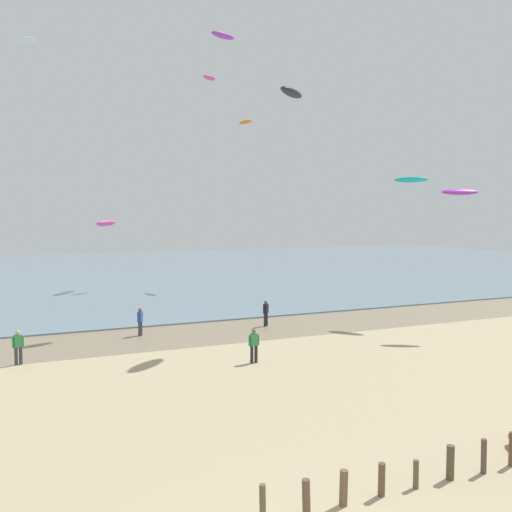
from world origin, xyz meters
name	(u,v)px	position (x,y,z in m)	size (l,w,h in m)	color
wet_sand_strip	(124,340)	(0.00, 23.42, 0.00)	(120.00, 6.56, 0.01)	#84755B
sea	(66,274)	(0.00, 61.70, 0.05)	(160.00, 70.00, 0.10)	slate
person_nearest_camera	(18,346)	(-5.72, 20.15, 0.92)	(0.55, 0.31, 1.71)	#383842
person_mid_beach	(254,345)	(4.99, 15.88, 0.92)	(0.57, 0.24, 1.71)	#232328
person_by_waterline	(266,312)	(9.28, 23.93, 0.92)	(0.48, 0.39, 1.71)	#232328
person_left_flank	(140,321)	(1.11, 24.30, 0.92)	(0.39, 0.48, 1.71)	#383842
kite_aloft_0	(209,78)	(13.62, 47.91, 21.57)	(2.00, 0.64, 0.32)	#E54C99
kite_aloft_1	(291,92)	(9.28, 20.38, 14.38)	(2.80, 0.90, 0.45)	black
kite_aloft_4	(460,192)	(19.52, 17.64, 8.71)	(2.23, 0.71, 0.36)	purple
kite_aloft_5	(223,35)	(7.85, 27.98, 19.57)	(2.08, 0.67, 0.33)	purple
kite_aloft_8	(246,122)	(16.08, 43.90, 16.57)	(2.24, 0.72, 0.36)	orange
kite_aloft_9	(22,41)	(-4.57, 42.19, 21.65)	(2.63, 0.84, 0.42)	white
kite_aloft_10	(411,180)	(19.19, 21.89, 9.68)	(2.30, 0.74, 0.37)	#19B2B7
kite_aloft_11	(106,223)	(2.43, 45.76, 6.47)	(3.45, 1.11, 0.55)	#E54C99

